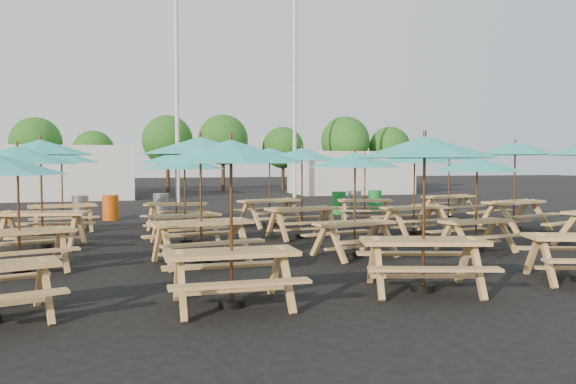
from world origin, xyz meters
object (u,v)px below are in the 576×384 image
object	(u,v)px
waste_bin_1	(111,208)
waste_bin_4	(354,202)
picnic_unit_9	(355,166)
waste_bin_3	(339,203)
picnic_unit_5	(200,153)
picnic_unit_1	(17,162)
picnic_unit_8	(425,156)
waste_bin_0	(80,208)
picnic_unit_3	(62,161)
picnic_unit_11	(269,158)
picnic_unit_10	(302,159)
waste_bin_2	(161,205)
picnic_unit_7	(176,162)
picnic_unit_18	(515,154)
picnic_unit_19	(449,158)
picnic_unit_6	(185,168)
picnic_unit_4	(231,161)
picnic_unit_15	(365,163)
picnic_unit_2	(41,153)
waste_bin_5	(375,201)
picnic_unit_14	(415,162)
picnic_unit_13	(477,170)

from	to	relation	value
waste_bin_1	waste_bin_4	world-z (taller)	same
picnic_unit_9	waste_bin_3	distance (m)	9.67
picnic_unit_5	waste_bin_1	world-z (taller)	picnic_unit_5
picnic_unit_1	picnic_unit_8	distance (m)	6.87
waste_bin_0	picnic_unit_3	bearing A→B (deg)	-94.40
picnic_unit_5	picnic_unit_9	bearing A→B (deg)	-13.16
picnic_unit_11	picnic_unit_10	bearing A→B (deg)	-106.74
picnic_unit_9	waste_bin_0	world-z (taller)	picnic_unit_9
picnic_unit_3	waste_bin_2	world-z (taller)	picnic_unit_3
picnic_unit_7	picnic_unit_10	xyz separation A→B (m)	(2.93, -2.81, 0.06)
picnic_unit_18	picnic_unit_19	world-z (taller)	picnic_unit_18
picnic_unit_6	waste_bin_1	size ratio (longest dim) A/B	2.78
picnic_unit_4	picnic_unit_15	size ratio (longest dim) A/B	0.89
picnic_unit_2	waste_bin_5	bearing A→B (deg)	40.87
waste_bin_5	picnic_unit_6	bearing A→B (deg)	-140.04
picnic_unit_10	waste_bin_0	size ratio (longest dim) A/B	2.89
picnic_unit_6	waste_bin_5	distance (m)	10.50
picnic_unit_9	picnic_unit_15	world-z (taller)	picnic_unit_15
waste_bin_1	waste_bin_2	distance (m)	1.74
picnic_unit_6	picnic_unit_8	bearing A→B (deg)	-78.69
picnic_unit_1	waste_bin_0	size ratio (longest dim) A/B	3.02
picnic_unit_6	picnic_unit_14	size ratio (longest dim) A/B	0.97
picnic_unit_18	waste_bin_3	world-z (taller)	picnic_unit_18
waste_bin_5	picnic_unit_1	bearing A→B (deg)	-139.57
picnic_unit_2	picnic_unit_14	world-z (taller)	picnic_unit_2
picnic_unit_4	picnic_unit_11	size ratio (longest dim) A/B	0.80
waste_bin_2	waste_bin_4	world-z (taller)	same
picnic_unit_9	picnic_unit_13	size ratio (longest dim) A/B	1.12
waste_bin_5	picnic_unit_7	bearing A→B (deg)	-155.20
picnic_unit_3	picnic_unit_15	distance (m)	9.10
picnic_unit_11	waste_bin_2	distance (m)	4.99
picnic_unit_3	waste_bin_1	size ratio (longest dim) A/B	2.87
picnic_unit_5	picnic_unit_19	size ratio (longest dim) A/B	0.97
waste_bin_2	picnic_unit_3	bearing A→B (deg)	-129.57
picnic_unit_3	waste_bin_4	distance (m)	10.73
picnic_unit_13	picnic_unit_14	world-z (taller)	picnic_unit_14
picnic_unit_13	picnic_unit_4	bearing A→B (deg)	-161.24
picnic_unit_9	waste_bin_1	bearing A→B (deg)	103.88
picnic_unit_1	picnic_unit_4	distance (m)	4.59
picnic_unit_6	picnic_unit_1	bearing A→B (deg)	-153.22
picnic_unit_9	waste_bin_5	size ratio (longest dim) A/B	2.88
picnic_unit_19	picnic_unit_1	bearing A→B (deg)	-168.89
picnic_unit_1	picnic_unit_3	world-z (taller)	picnic_unit_3
picnic_unit_5	waste_bin_5	world-z (taller)	picnic_unit_5
picnic_unit_4	picnic_unit_7	world-z (taller)	picnic_unit_4
picnic_unit_2	picnic_unit_14	size ratio (longest dim) A/B	1.09
picnic_unit_13	picnic_unit_6	bearing A→B (deg)	144.02
waste_bin_0	picnic_unit_7	bearing A→B (deg)	-47.58
picnic_unit_5	picnic_unit_15	xyz separation A→B (m)	(6.01, 6.01, -0.22)
waste_bin_2	picnic_unit_14	bearing A→B (deg)	-46.39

